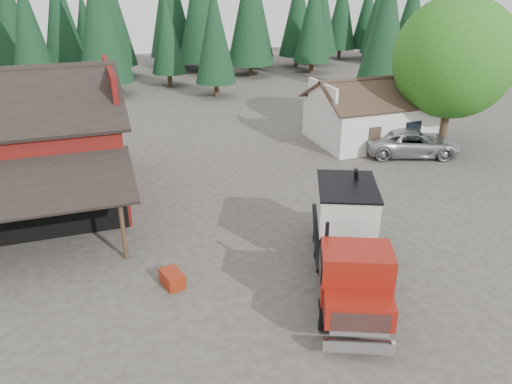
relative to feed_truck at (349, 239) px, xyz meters
name	(u,v)px	position (x,y,z in m)	size (l,w,h in m)	color
ground	(263,260)	(-2.61, 2.54, -1.91)	(120.00, 120.00, 0.00)	#403A32
farmhouse	(371,118)	(10.39, 15.54, -0.24)	(8.60, 6.42, 4.65)	silver
deciduous_tree	(454,62)	(14.40, 12.51, 4.00)	(8.00, 8.00, 10.20)	#382619
conifer_backdrop	(140,78)	(-2.61, 44.54, -1.91)	(76.00, 16.00, 16.00)	black
near_pine_b	(215,35)	(3.39, 32.54, 3.98)	(3.96, 3.96, 10.40)	#382619
near_pine_c	(386,22)	(19.39, 28.54, 4.98)	(4.84, 4.84, 12.40)	#382619
near_pine_d	(100,17)	(-6.61, 36.54, 5.48)	(5.28, 5.28, 13.40)	#382619
feed_truck	(349,239)	(0.00, 0.00, 0.00)	(5.81, 9.25, 4.08)	black
silver_car	(412,143)	(11.39, 11.80, -1.03)	(2.92, 6.32, 1.76)	#AEB1B6
equip_box	(172,279)	(-6.67, 1.96, -1.61)	(0.70, 1.10, 0.60)	maroon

